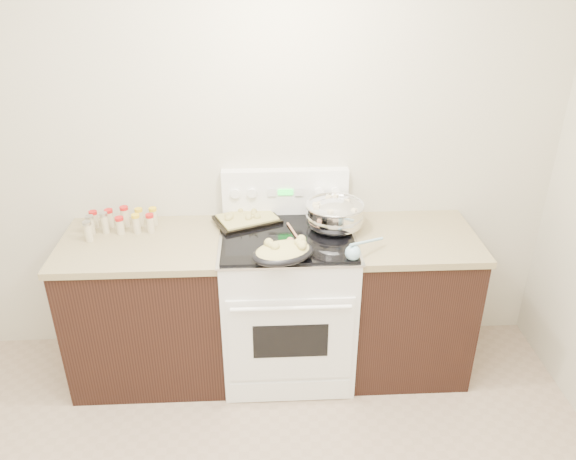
{
  "coord_description": "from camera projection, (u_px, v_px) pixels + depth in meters",
  "views": [
    {
      "loc": [
        0.21,
        -1.4,
        2.43
      ],
      "look_at": [
        0.35,
        1.37,
        1.0
      ],
      "focal_mm": 35.0,
      "sensor_mm": 36.0,
      "label": 1
    }
  ],
  "objects": [
    {
      "name": "mixing_bowl",
      "position": [
        335.0,
        216.0,
        3.24
      ],
      "size": [
        0.38,
        0.38,
        0.2
      ],
      "color": "silver",
      "rests_on": "kitchen_range"
    },
    {
      "name": "roasting_pan",
      "position": [
        283.0,
        252.0,
        2.92
      ],
      "size": [
        0.4,
        0.34,
        0.11
      ],
      "color": "black",
      "rests_on": "kitchen_range"
    },
    {
      "name": "spice_jars",
      "position": [
        119.0,
        221.0,
        3.27
      ],
      "size": [
        0.39,
        0.23,
        0.13
      ],
      "color": "#BFB28C",
      "rests_on": "counter_left"
    },
    {
      "name": "baking_sheet",
      "position": [
        246.0,
        219.0,
        3.34
      ],
      "size": [
        0.43,
        0.37,
        0.06
      ],
      "color": "black",
      "rests_on": "kitchen_range"
    },
    {
      "name": "room_shell",
      "position": [
        187.0,
        234.0,
        1.57
      ],
      "size": [
        4.1,
        3.6,
        2.75
      ],
      "color": "beige",
      "rests_on": "ground"
    },
    {
      "name": "blue_ladle",
      "position": [
        354.0,
        252.0,
        2.95
      ],
      "size": [
        0.23,
        0.2,
        0.1
      ],
      "color": "#89B6CD",
      "rests_on": "kitchen_range"
    },
    {
      "name": "counter_right",
      "position": [
        406.0,
        300.0,
        3.46
      ],
      "size": [
        0.73,
        0.67,
        0.92
      ],
      "color": "black",
      "rests_on": "ground"
    },
    {
      "name": "wooden_spoon",
      "position": [
        292.0,
        238.0,
        3.14
      ],
      "size": [
        0.09,
        0.25,
        0.04
      ],
      "color": "tan",
      "rests_on": "kitchen_range"
    },
    {
      "name": "kitchen_range",
      "position": [
        288.0,
        300.0,
        3.41
      ],
      "size": [
        0.78,
        0.73,
        1.22
      ],
      "color": "white",
      "rests_on": "ground"
    },
    {
      "name": "counter_left",
      "position": [
        150.0,
        308.0,
        3.39
      ],
      "size": [
        0.93,
        0.67,
        0.92
      ],
      "color": "black",
      "rests_on": "ground"
    }
  ]
}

